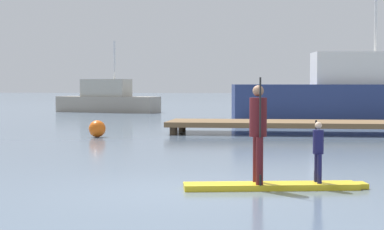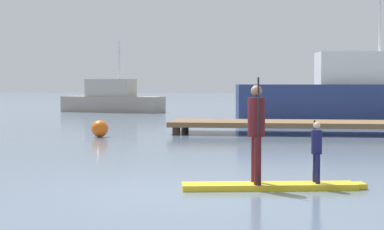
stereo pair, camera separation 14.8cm
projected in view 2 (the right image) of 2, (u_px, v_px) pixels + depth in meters
name	position (u px, v px, depth m)	size (l,w,h in m)	color
ground_plane	(178.00, 192.00, 11.46)	(240.00, 240.00, 0.00)	slate
paddleboard_near	(273.00, 186.00, 11.82)	(3.18, 1.09, 0.10)	gold
paddler_adult	(256.00, 127.00, 11.75)	(0.35, 0.52, 1.81)	#4C1419
paddler_child_solo	(316.00, 149.00, 11.84)	(0.22, 0.38, 1.07)	#19194C
fishing_boat_white_large	(349.00, 96.00, 34.20)	(11.05, 4.36, 8.98)	navy
fishing_boat_green_midground	(112.00, 99.00, 43.76)	(6.85, 3.32, 4.49)	#9E9384
floating_dock	(326.00, 124.00, 24.70)	(11.14, 2.71, 0.45)	brown
mooring_buoy_near	(100.00, 129.00, 23.30)	(0.57, 0.57, 0.57)	orange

